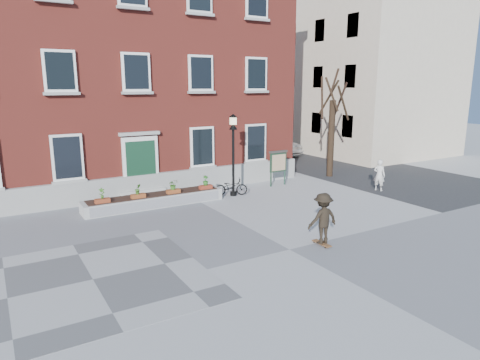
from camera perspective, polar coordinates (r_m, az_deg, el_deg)
ground at (r=14.19m, az=6.62°, el=-9.19°), size 100.00×100.00×0.00m
checker_patch at (r=12.73m, az=-19.02°, el=-12.44°), size 6.00×6.00×0.01m
bicycle at (r=20.69m, az=-1.23°, el=-0.91°), size 1.69×1.16×0.84m
parked_car at (r=32.65m, az=4.38°, el=4.66°), size 2.63×4.92×1.54m
bystander at (r=22.63m, az=18.08°, el=0.62°), size 0.56×0.68×1.60m
brick_building at (r=25.17m, az=-17.30°, el=14.43°), size 18.40×10.85×12.60m
planter_assembly at (r=19.26m, az=-11.27°, el=-2.53°), size 6.20×1.12×1.15m
bare_tree at (r=25.25m, az=12.12°, el=6.72°), size 1.83×1.83×6.16m
side_street at (r=39.94m, az=10.40°, el=14.92°), size 15.20×36.00×14.50m
lamp_post at (r=20.24m, az=-0.91°, el=4.89°), size 0.40×0.40×3.93m
notice_board at (r=22.62m, az=5.12°, el=2.38°), size 1.10×0.16×1.87m
skateboarder at (r=14.43m, az=10.98°, el=-5.05°), size 1.14×0.78×1.79m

